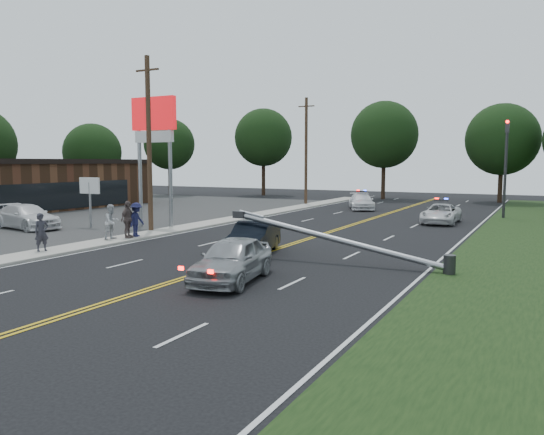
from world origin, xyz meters
The scene contains 23 objects.
ground centered at (0.00, 0.00, 0.00)m, with size 120.00×120.00×0.00m, color black.
sidewalk centered at (-8.40, 10.00, 0.06)m, with size 1.80×70.00×0.12m, color #ACA79B.
centerline_yellow centered at (0.00, 10.00, 0.01)m, with size 0.36×80.00×0.00m, color gold.
pylon_sign centered at (-10.50, 14.00, 6.00)m, with size 3.20×0.35×8.00m.
small_sign centered at (-14.00, 12.00, 2.33)m, with size 1.60×0.14×3.10m.
traffic_signal centered at (8.30, 30.00, 4.21)m, with size 0.28×0.41×7.05m.
fallen_streetlight centered at (4.19, 8.00, 0.92)m, with size 9.36×0.44×1.91m.
utility_pole_mid centered at (-9.20, 12.00, 5.08)m, with size 1.60×0.28×10.00m.
utility_pole_far centered at (-9.20, 34.00, 5.08)m, with size 1.60×0.28×10.00m.
tree_3 centered at (-34.56, 31.96, 5.14)m, with size 6.40×6.40×8.35m.
tree_4 centered at (-29.89, 39.78, 6.18)m, with size 6.14×6.14×9.26m.
tree_5 centered at (-19.68, 44.86, 6.98)m, with size 6.92×6.92×10.45m.
tree_6 centered at (-5.01, 45.40, 6.99)m, with size 7.25×7.25×10.63m.
tree_7 centered at (6.79, 45.80, 6.27)m, with size 7.09×7.09×9.82m.
crashed_sedan centered at (-0.29, 8.37, 0.72)m, with size 1.52×4.35×1.43m, color black.
waiting_sedan centered at (1.75, 3.33, 0.76)m, with size 1.79×4.46×1.52m, color #979A9F.
parked_car centered at (-16.89, 9.68, 0.74)m, with size 2.07×5.10×1.48m, color silver.
emergency_a centered at (4.89, 24.38, 0.64)m, with size 2.12×4.60×1.28m, color silver.
emergency_b centered at (-3.02, 31.82, 0.68)m, with size 1.91×4.71×1.37m, color white.
bystander_a centered at (-8.61, 4.07, 0.96)m, with size 0.62×0.40×1.69m, color #292830.
bystander_b centered at (-8.54, 8.25, 1.01)m, with size 0.87×0.68×1.78m, color #B7B8BD.
bystander_c centered at (-8.08, 9.55, 1.02)m, with size 1.16×0.67×1.80m, color #1B1C44.
bystander_d centered at (-8.14, 8.96, 1.09)m, with size 1.13×0.47×1.93m, color #5E4E4B.
Camera 1 is at (11.18, -11.73, 4.05)m, focal length 35.00 mm.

